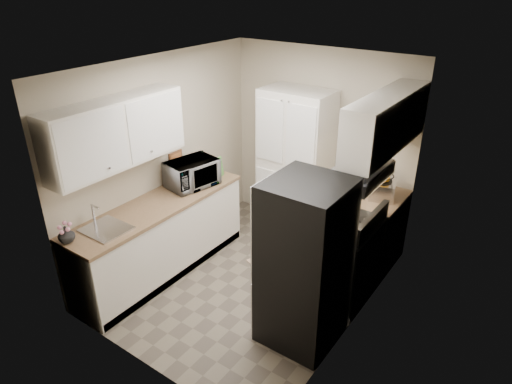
# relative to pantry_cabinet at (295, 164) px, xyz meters

# --- Properties ---
(ground) EXTENTS (3.20, 3.20, 0.00)m
(ground) POSITION_rel_pantry_cabinet_xyz_m (0.20, -1.32, -1.00)
(ground) COLOR #665B4C
(ground) RESTS_ON ground
(room_shell) EXTENTS (2.64, 3.24, 2.52)m
(room_shell) POSITION_rel_pantry_cabinet_xyz_m (0.18, -1.32, 0.63)
(room_shell) COLOR #B2A390
(room_shell) RESTS_ON ground
(pantry_cabinet) EXTENTS (0.90, 0.55, 2.00)m
(pantry_cabinet) POSITION_rel_pantry_cabinet_xyz_m (0.00, 0.00, 0.00)
(pantry_cabinet) COLOR silver
(pantry_cabinet) RESTS_ON ground
(base_cabinet_left) EXTENTS (0.60, 2.30, 0.88)m
(base_cabinet_left) POSITION_rel_pantry_cabinet_xyz_m (-0.79, -1.75, -0.56)
(base_cabinet_left) COLOR silver
(base_cabinet_left) RESTS_ON ground
(countertop_left) EXTENTS (0.63, 2.33, 0.04)m
(countertop_left) POSITION_rel_pantry_cabinet_xyz_m (-0.79, -1.75, -0.10)
(countertop_left) COLOR #846647
(countertop_left) RESTS_ON base_cabinet_left
(base_cabinet_right) EXTENTS (0.60, 0.80, 0.88)m
(base_cabinet_right) POSITION_rel_pantry_cabinet_xyz_m (1.19, -0.12, -0.56)
(base_cabinet_right) COLOR silver
(base_cabinet_right) RESTS_ON ground
(countertop_right) EXTENTS (0.63, 0.83, 0.04)m
(countertop_right) POSITION_rel_pantry_cabinet_xyz_m (1.19, -0.12, -0.10)
(countertop_right) COLOR #846647
(countertop_right) RESTS_ON base_cabinet_right
(electric_range) EXTENTS (0.71, 0.78, 1.13)m
(electric_range) POSITION_rel_pantry_cabinet_xyz_m (1.17, -0.93, -0.52)
(electric_range) COLOR #B7B7BC
(electric_range) RESTS_ON ground
(refrigerator) EXTENTS (0.70, 0.72, 1.70)m
(refrigerator) POSITION_rel_pantry_cabinet_xyz_m (1.14, -1.73, -0.15)
(refrigerator) COLOR #B7B7BC
(refrigerator) RESTS_ON ground
(microwave) EXTENTS (0.52, 0.67, 0.33)m
(microwave) POSITION_rel_pantry_cabinet_xyz_m (-0.78, -1.16, 0.09)
(microwave) COLOR #B6B7BB
(microwave) RESTS_ON countertop_left
(wine_bottle) EXTENTS (0.08, 0.08, 0.32)m
(wine_bottle) POSITION_rel_pantry_cabinet_xyz_m (-0.86, -0.87, 0.08)
(wine_bottle) COLOR black
(wine_bottle) RESTS_ON countertop_left
(flower_vase) EXTENTS (0.19, 0.19, 0.17)m
(flower_vase) POSITION_rel_pantry_cabinet_xyz_m (-0.91, -2.83, 0.00)
(flower_vase) COLOR silver
(flower_vase) RESTS_ON countertop_left
(cutting_board) EXTENTS (0.06, 0.20, 0.26)m
(cutting_board) POSITION_rel_pantry_cabinet_xyz_m (-0.68, -0.77, 0.05)
(cutting_board) COLOR #539741
(cutting_board) RESTS_ON countertop_left
(toaster_oven) EXTENTS (0.37, 0.42, 0.21)m
(toaster_oven) POSITION_rel_pantry_cabinet_xyz_m (1.25, -0.10, 0.02)
(toaster_oven) COLOR #B4B3B8
(toaster_oven) RESTS_ON countertop_right
(fruit_basket) EXTENTS (0.29, 0.29, 0.12)m
(fruit_basket) POSITION_rel_pantry_cabinet_xyz_m (1.22, -0.11, 0.18)
(fruit_basket) COLOR #FB9C08
(fruit_basket) RESTS_ON toaster_oven
(kitchen_mat) EXTENTS (0.73, 0.92, 0.01)m
(kitchen_mat) POSITION_rel_pantry_cabinet_xyz_m (0.29, -0.72, -0.99)
(kitchen_mat) COLOR tan
(kitchen_mat) RESTS_ON ground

